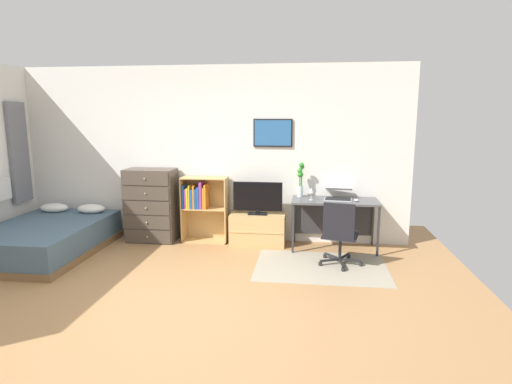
% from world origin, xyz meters
% --- Properties ---
extents(ground_plane, '(7.20, 7.20, 0.00)m').
position_xyz_m(ground_plane, '(0.00, 0.00, 0.00)').
color(ground_plane, '#A87A4C').
extents(wall_back_with_posters, '(6.12, 0.09, 2.70)m').
position_xyz_m(wall_back_with_posters, '(0.01, 2.43, 1.35)').
color(wall_back_with_posters, silver).
rests_on(wall_back_with_posters, ground_plane).
extents(area_rug, '(1.70, 1.20, 0.01)m').
position_xyz_m(area_rug, '(1.72, 1.29, 0.00)').
color(area_rug, '#9E937F').
rests_on(area_rug, ground_plane).
extents(bed, '(1.44, 2.05, 0.56)m').
position_xyz_m(bed, '(-2.17, 1.36, 0.22)').
color(bed, brown).
rests_on(bed, ground_plane).
extents(dresser, '(0.76, 0.46, 1.14)m').
position_xyz_m(dresser, '(-0.89, 2.15, 0.57)').
color(dresser, '#4C4238').
rests_on(dresser, ground_plane).
extents(bookshelf, '(0.70, 0.30, 1.01)m').
position_xyz_m(bookshelf, '(-0.11, 2.22, 0.60)').
color(bookshelf, tan).
rests_on(bookshelf, ground_plane).
extents(tv_stand, '(0.83, 0.41, 0.47)m').
position_xyz_m(tv_stand, '(0.78, 2.17, 0.24)').
color(tv_stand, tan).
rests_on(tv_stand, ground_plane).
extents(television, '(0.74, 0.16, 0.50)m').
position_xyz_m(television, '(0.78, 2.15, 0.72)').
color(television, black).
rests_on(television, tv_stand).
extents(desk, '(1.24, 0.58, 0.74)m').
position_xyz_m(desk, '(1.92, 2.16, 0.60)').
color(desk, '#4C4C4F').
rests_on(desk, ground_plane).
extents(office_chair, '(0.58, 0.57, 0.86)m').
position_xyz_m(office_chair, '(1.95, 1.36, 0.46)').
color(office_chair, '#232326').
rests_on(office_chair, ground_plane).
extents(laptop, '(0.43, 0.46, 0.17)m').
position_xyz_m(laptop, '(1.97, 2.17, 0.81)').
color(laptop, '#B7B7BC').
rests_on(laptop, desk).
extents(computer_mouse, '(0.06, 0.10, 0.03)m').
position_xyz_m(computer_mouse, '(2.22, 2.02, 0.76)').
color(computer_mouse, silver).
rests_on(computer_mouse, desk).
extents(bamboo_vase, '(0.10, 0.11, 0.52)m').
position_xyz_m(bamboo_vase, '(1.41, 2.26, 1.00)').
color(bamboo_vase, silver).
rests_on(bamboo_vase, desk).
extents(wine_glass, '(0.07, 0.07, 0.18)m').
position_xyz_m(wine_glass, '(1.57, 2.03, 0.87)').
color(wine_glass, silver).
rests_on(wine_glass, desk).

